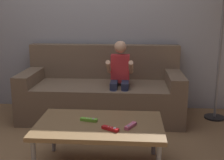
{
  "coord_description": "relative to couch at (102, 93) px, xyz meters",
  "views": [
    {
      "loc": [
        0.58,
        -2.28,
        1.28
      ],
      "look_at": [
        0.38,
        0.57,
        0.6
      ],
      "focal_mm": 47.91,
      "sensor_mm": 36.0,
      "label": 1
    }
  ],
  "objects": [
    {
      "name": "wall_back",
      "position": [
        -0.22,
        0.39,
        0.96
      ],
      "size": [
        4.0,
        0.05,
        2.5
      ],
      "primitive_type": "cube",
      "color": "#999EA8",
      "rests_on": "ground"
    },
    {
      "name": "coffee_table",
      "position": [
        0.11,
        -1.23,
        0.07
      ],
      "size": [
        1.01,
        0.64,
        0.39
      ],
      "color": "brown",
      "rests_on": "ground"
    },
    {
      "name": "person_seated_on_couch",
      "position": [
        0.22,
        -0.18,
        0.25
      ],
      "size": [
        0.3,
        0.37,
        0.93
      ],
      "color": "#282D47",
      "rests_on": "ground"
    },
    {
      "name": "couch",
      "position": [
        0.0,
        0.0,
        0.0
      ],
      "size": [
        1.88,
        0.8,
        0.84
      ],
      "color": "#75604C",
      "rests_on": "ground"
    },
    {
      "name": "game_remote_lime_far_corner",
      "position": [
        0.02,
        -1.19,
        0.11
      ],
      "size": [
        0.14,
        0.06,
        0.03
      ],
      "color": "#72C638",
      "rests_on": "coffee_table"
    },
    {
      "name": "game_remote_pink_center",
      "position": [
        0.36,
        -1.3,
        0.11
      ],
      "size": [
        0.1,
        0.14,
        0.03
      ],
      "color": "pink",
      "rests_on": "coffee_table"
    },
    {
      "name": "game_remote_red_near_edge",
      "position": [
        0.2,
        -1.36,
        0.11
      ],
      "size": [
        0.14,
        0.1,
        0.03
      ],
      "color": "red",
      "rests_on": "coffee_table"
    }
  ]
}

